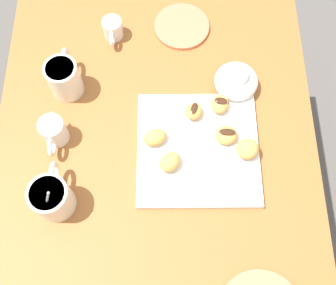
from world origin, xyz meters
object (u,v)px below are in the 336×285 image
at_px(ice_cream_bowl, 236,80).
at_px(beignet_1, 220,104).
at_px(beignet_0, 226,135).
at_px(beignet_2, 154,138).
at_px(dining_table, 157,161).
at_px(beignet_3, 170,162).
at_px(coffee_mug_cream_left, 52,197).
at_px(saucer_coral_right, 182,26).
at_px(coffee_mug_cream_right, 64,77).
at_px(cream_pitcher_white, 53,131).
at_px(beignet_5, 248,149).
at_px(chocolate_sauce_pitcher, 113,28).
at_px(pastry_plate_square, 198,149).
at_px(beignet_4, 194,111).

height_order(ice_cream_bowl, beignet_1, ice_cream_bowl).
bearing_deg(beignet_0, beignet_2, 91.83).
xyz_separation_m(dining_table, beignet_1, (0.09, -0.16, 0.16)).
xyz_separation_m(dining_table, beignet_3, (-0.06, -0.03, 0.16)).
relative_size(ice_cream_bowl, beignet_3, 2.06).
relative_size(coffee_mug_cream_left, ice_cream_bowl, 1.33).
bearing_deg(beignet_3, saucer_coral_right, -4.98).
distance_m(coffee_mug_cream_right, cream_pitcher_white, 0.14).
height_order(coffee_mug_cream_right, beignet_5, coffee_mug_cream_right).
distance_m(beignet_3, beignet_5, 0.18).
height_order(coffee_mug_cream_right, cream_pitcher_white, coffee_mug_cream_right).
relative_size(chocolate_sauce_pitcher, beignet_1, 1.79).
distance_m(pastry_plate_square, beignet_4, 0.09).
xyz_separation_m(cream_pitcher_white, chocolate_sauce_pitcher, (0.30, -0.12, -0.01)).
bearing_deg(coffee_mug_cream_right, chocolate_sauce_pitcher, -33.75).
height_order(coffee_mug_cream_left, beignet_3, coffee_mug_cream_left).
bearing_deg(coffee_mug_cream_right, cream_pitcher_white, 173.51).
height_order(coffee_mug_cream_left, beignet_4, coffee_mug_cream_left).
bearing_deg(saucer_coral_right, ice_cream_bowl, -144.93).
bearing_deg(beignet_1, beignet_4, 107.09).
xyz_separation_m(pastry_plate_square, saucer_coral_right, (0.36, 0.03, -0.00)).
bearing_deg(cream_pitcher_white, beignet_1, -79.54).
bearing_deg(beignet_1, pastry_plate_square, 152.37).
relative_size(coffee_mug_cream_left, saucer_coral_right, 0.97).
relative_size(beignet_4, beignet_5, 0.81).
bearing_deg(coffee_mug_cream_left, dining_table, -56.53).
distance_m(pastry_plate_square, beignet_1, 0.12).
relative_size(pastry_plate_square, beignet_5, 5.36).
height_order(ice_cream_bowl, saucer_coral_right, ice_cream_bowl).
relative_size(coffee_mug_cream_right, cream_pitcher_white, 1.16).
bearing_deg(dining_table, chocolate_sauce_pitcher, 19.86).
relative_size(coffee_mug_cream_left, coffee_mug_cream_right, 1.20).
height_order(coffee_mug_cream_left, coffee_mug_cream_right, coffee_mug_cream_left).
bearing_deg(chocolate_sauce_pitcher, beignet_5, -136.51).
bearing_deg(coffee_mug_cream_right, ice_cream_bowl, -90.09).
relative_size(coffee_mug_cream_left, beignet_2, 2.63).
distance_m(ice_cream_bowl, beignet_5, 0.18).
xyz_separation_m(beignet_0, beignet_3, (-0.07, 0.13, 0.00)).
relative_size(coffee_mug_cream_left, beignet_0, 2.72).
relative_size(dining_table, beignet_5, 19.58).
bearing_deg(beignet_2, beignet_3, -148.92).
relative_size(pastry_plate_square, cream_pitcher_white, 2.75).
distance_m(saucer_coral_right, beignet_4, 0.27).
relative_size(cream_pitcher_white, beignet_4, 2.41).
height_order(coffee_mug_cream_left, beignet_5, coffee_mug_cream_left).
height_order(coffee_mug_cream_left, chocolate_sauce_pitcher, coffee_mug_cream_left).
bearing_deg(pastry_plate_square, ice_cream_bowl, -30.18).
height_order(coffee_mug_cream_right, beignet_3, coffee_mug_cream_right).
relative_size(beignet_1, beignet_2, 0.93).
bearing_deg(coffee_mug_cream_right, beignet_0, -110.71).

